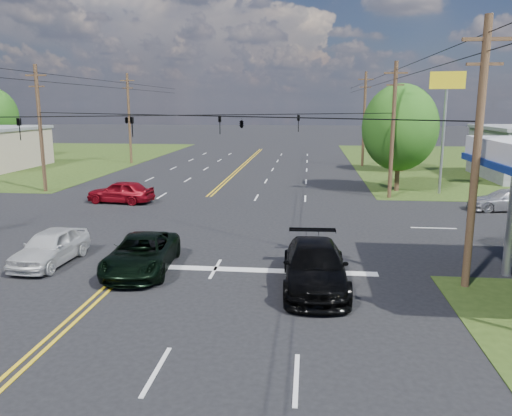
# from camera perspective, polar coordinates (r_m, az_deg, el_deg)

# --- Properties ---
(ground) EXTENTS (280.00, 280.00, 0.00)m
(ground) POSITION_cam_1_polar(r_m,az_deg,el_deg) (28.77, -8.59, -1.60)
(ground) COLOR black
(ground) RESTS_ON ground
(stop_bar) EXTENTS (10.00, 0.50, 0.02)m
(stop_bar) POSITION_cam_1_polar(r_m,az_deg,el_deg) (20.29, -0.47, -7.15)
(stop_bar) COLOR silver
(stop_bar) RESTS_ON ground
(pole_se) EXTENTS (1.60, 0.28, 9.50)m
(pole_se) POSITION_cam_1_polar(r_m,az_deg,el_deg) (19.06, 23.91, 5.77)
(pole_se) COLOR #3D2819
(pole_se) RESTS_ON ground
(pole_nw) EXTENTS (1.60, 0.28, 9.50)m
(pole_nw) POSITION_cam_1_polar(r_m,az_deg,el_deg) (41.37, -23.43, 8.48)
(pole_nw) COLOR #3D2819
(pole_nw) RESTS_ON ground
(pole_ne) EXTENTS (1.60, 0.28, 9.50)m
(pole_ne) POSITION_cam_1_polar(r_m,az_deg,el_deg) (36.58, 15.37, 8.72)
(pole_ne) COLOR #3D2819
(pole_ne) RESTS_ON ground
(pole_left_far) EXTENTS (1.60, 0.28, 10.00)m
(pole_left_far) POSITION_cam_1_polar(r_m,az_deg,el_deg) (58.68, -14.30, 9.99)
(pole_left_far) COLOR #3D2819
(pole_left_far) RESTS_ON ground
(pole_right_far) EXTENTS (1.60, 0.28, 10.00)m
(pole_right_far) POSITION_cam_1_polar(r_m,az_deg,el_deg) (55.40, 12.26, 10.00)
(pole_right_far) COLOR #3D2819
(pole_right_far) RESTS_ON ground
(span_wire_signals) EXTENTS (26.00, 18.00, 1.13)m
(span_wire_signals) POSITION_cam_1_polar(r_m,az_deg,el_deg) (28.02, -8.96, 10.42)
(span_wire_signals) COLOR black
(span_wire_signals) RESTS_ON ground
(power_lines) EXTENTS (26.04, 100.00, 0.64)m
(power_lines) POSITION_cam_1_polar(r_m,az_deg,el_deg) (26.17, -10.32, 16.00)
(power_lines) COLOR black
(power_lines) RESTS_ON ground
(tree_right_a) EXTENTS (5.70, 5.70, 8.18)m
(tree_right_a) POSITION_cam_1_polar(r_m,az_deg,el_deg) (39.70, 16.12, 8.81)
(tree_right_a) COLOR #3D2819
(tree_right_a) RESTS_ON ground
(tree_right_b) EXTENTS (4.94, 4.94, 7.09)m
(tree_right_b) POSITION_cam_1_polar(r_m,az_deg,el_deg) (51.97, 16.56, 8.65)
(tree_right_b) COLOR #3D2819
(tree_right_b) RESTS_ON ground
(pickup_dkgreen) EXTENTS (2.76, 5.30, 1.43)m
(pickup_dkgreen) POSITION_cam_1_polar(r_m,az_deg,el_deg) (20.56, -12.96, -5.12)
(pickup_dkgreen) COLOR black
(pickup_dkgreen) RESTS_ON ground
(suv_black) EXTENTS (2.48, 5.69, 1.63)m
(suv_black) POSITION_cam_1_polar(r_m,az_deg,el_deg) (18.33, 6.74, -6.63)
(suv_black) COLOR black
(suv_black) RESTS_ON ground
(pickup_white) EXTENTS (1.93, 4.38, 1.47)m
(pickup_white) POSITION_cam_1_polar(r_m,az_deg,el_deg) (22.63, -22.44, -4.12)
(pickup_white) COLOR silver
(pickup_white) RESTS_ON ground
(sedan_red) EXTENTS (4.66, 2.31, 1.53)m
(sedan_red) POSITION_cam_1_polar(r_m,az_deg,el_deg) (35.16, -15.21, 1.81)
(sedan_red) COLOR maroon
(sedan_red) RESTS_ON ground
(sedan_far) EXTENTS (4.80, 2.33, 1.34)m
(sedan_far) POSITION_cam_1_polar(r_m,az_deg,el_deg) (35.15, 26.63, 0.81)
(sedan_far) COLOR #B3B3B8
(sedan_far) RESTS_ON ground
(polesign_ne) EXTENTS (2.46, 0.61, 8.91)m
(polesign_ne) POSITION_cam_1_polar(r_m,az_deg,el_deg) (39.44, 20.91, 11.68)
(polesign_ne) COLOR #A5A5AA
(polesign_ne) RESTS_ON ground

